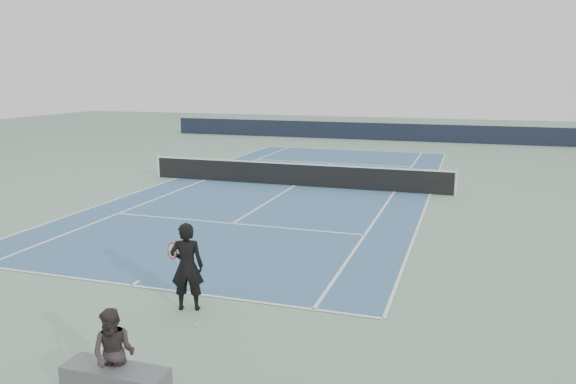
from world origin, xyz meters
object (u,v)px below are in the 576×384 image
(tennis_net, at_px, (295,174))
(spectator_bench, at_px, (115,368))
(tennis_player, at_px, (187,266))
(tennis_ball, at_px, (196,325))

(tennis_net, height_order, spectator_bench, spectator_bench)
(tennis_net, height_order, tennis_player, tennis_player)
(tennis_net, xyz_separation_m, spectator_bench, (2.29, -15.72, -0.02))
(tennis_net, bearing_deg, tennis_ball, -80.24)
(tennis_net, xyz_separation_m, tennis_ball, (2.28, -13.28, -0.47))
(tennis_net, height_order, tennis_ball, tennis_net)
(tennis_player, bearing_deg, tennis_net, 97.97)
(spectator_bench, bearing_deg, tennis_net, 98.28)
(spectator_bench, bearing_deg, tennis_player, 99.53)
(tennis_net, bearing_deg, spectator_bench, -81.72)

